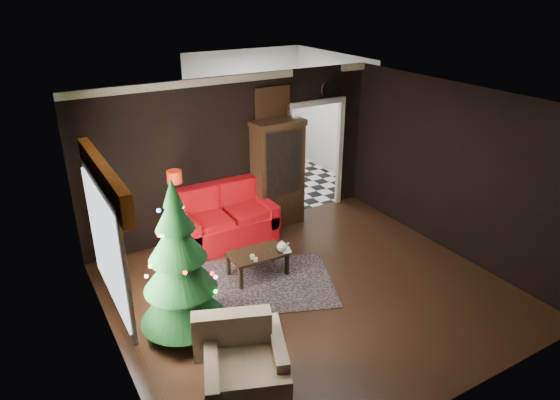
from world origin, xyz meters
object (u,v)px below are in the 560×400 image
coffee_table (258,263)px  loveseat (227,216)px  armchair (246,366)px  curio_cabinet (278,176)px  wall_clock (329,89)px  kitchen_table (271,175)px  floor_lamp (178,214)px  teapot (282,247)px  christmas_tree (179,264)px

coffee_table → loveseat: bearing=87.6°
armchair → curio_cabinet: bearing=76.9°
armchair → wall_clock: 5.63m
wall_clock → coffee_table: bearing=-145.7°
coffee_table → wall_clock: wall_clock is taller
curio_cabinet → kitchen_table: (0.65, 1.43, -0.57)m
floor_lamp → kitchen_table: floor_lamp is taller
floor_lamp → coffee_table: 1.50m
teapot → loveseat: bearing=101.9°
armchair → kitchen_table: (3.13, 5.05, -0.08)m
floor_lamp → wall_clock: bearing=10.1°
coffee_table → teapot: teapot is taller
christmas_tree → armchair: christmas_tree is taller
loveseat → coffee_table: bearing=-92.4°
christmas_tree → wall_clock: 4.75m
floor_lamp → christmas_tree: (-0.61, -1.81, 0.22)m
curio_cabinet → teapot: (-0.86, -1.61, -0.47)m
loveseat → floor_lamp: bearing=-168.7°
curio_cabinet → armchair: curio_cabinet is taller
wall_clock → kitchen_table: bearing=113.7°
loveseat → curio_cabinet: (1.15, 0.22, 0.45)m
floor_lamp → christmas_tree: christmas_tree is taller
armchair → kitchen_table: bearing=79.5°
curio_cabinet → armchair: bearing=-124.5°
loveseat → coffee_table: 1.27m
loveseat → kitchen_table: size_ratio=2.27×
floor_lamp → coffee_table: (0.87, -1.05, -0.62)m
christmas_tree → coffee_table: (1.48, 0.76, -0.84)m
curio_cabinet → floor_lamp: (-2.07, -0.40, -0.12)m
armchair → kitchen_table: 5.94m
loveseat → kitchen_table: loveseat is taller
armchair → coffee_table: size_ratio=1.09×
christmas_tree → coffee_table: bearing=27.2°
christmas_tree → coffee_table: 1.86m
coffee_table → christmas_tree: bearing=-152.8°
loveseat → floor_lamp: (-0.92, -0.18, 0.33)m
loveseat → wall_clock: bearing=9.7°
curio_cabinet → christmas_tree: bearing=-140.4°
kitchen_table → coffee_table: bearing=-122.7°
coffee_table → curio_cabinet: bearing=50.5°
kitchen_table → floor_lamp: bearing=-146.0°
loveseat → kitchen_table: bearing=42.5°
curio_cabinet → coffee_table: size_ratio=2.21×
loveseat → wall_clock: 3.04m
loveseat → christmas_tree: christmas_tree is taller
loveseat → teapot: 1.42m
floor_lamp → christmas_tree: bearing=-108.6°
christmas_tree → kitchen_table: (3.33, 3.65, -0.68)m
curio_cabinet → armchair: 4.42m
curio_cabinet → wall_clock: wall_clock is taller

